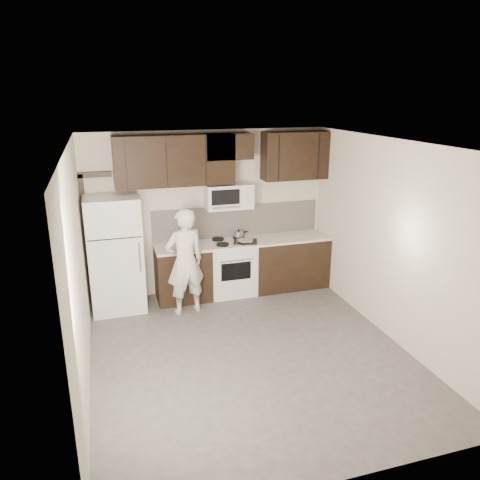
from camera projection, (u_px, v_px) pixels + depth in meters
name	position (u px, v px, depth m)	size (l,w,h in m)	color
floor	(249.00, 353.00, 6.13)	(4.50, 4.50, 0.00)	#4B4846
back_wall	(208.00, 213.00, 7.78)	(4.00, 4.00, 0.00)	beige
ceiling	(251.00, 144.00, 5.32)	(4.50, 4.50, 0.00)	white
counter_run	(248.00, 266.00, 7.93)	(2.95, 0.64, 0.91)	black
stove	(231.00, 267.00, 7.84)	(0.76, 0.66, 0.94)	silver
backsplash	(237.00, 220.00, 7.95)	(2.90, 0.02, 0.54)	beige
upper_cabinets	(222.00, 157.00, 7.39)	(3.48, 0.35, 0.78)	black
microwave	(229.00, 196.00, 7.59)	(0.76, 0.42, 0.40)	silver
refrigerator	(116.00, 254.00, 7.15)	(0.80, 0.76, 1.80)	silver
door_trim	(88.00, 228.00, 7.24)	(0.50, 0.08, 2.12)	black
saucepan	(239.00, 235.00, 7.88)	(0.27, 0.17, 0.15)	silver
baking_tray	(245.00, 242.00, 7.68)	(0.38, 0.29, 0.02)	black
pizza	(245.00, 240.00, 7.67)	(0.26, 0.26, 0.02)	beige
person	(185.00, 262.00, 7.04)	(0.60, 0.40, 1.65)	white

